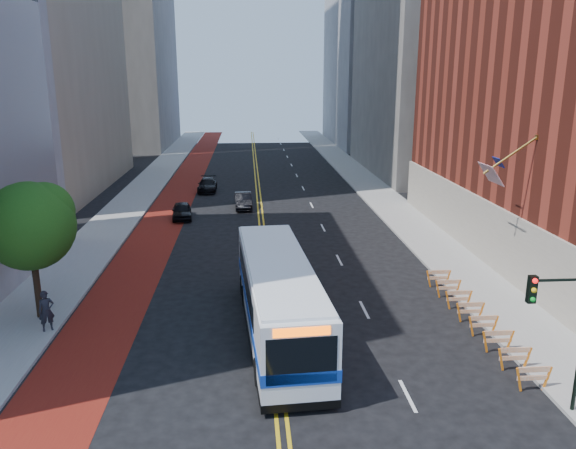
{
  "coord_description": "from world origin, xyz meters",
  "views": [
    {
      "loc": [
        -1.01,
        -20.25,
        11.6
      ],
      "look_at": [
        1.03,
        8.0,
        4.06
      ],
      "focal_mm": 35.0,
      "sensor_mm": 36.0,
      "label": 1
    }
  ],
  "objects_px": {
    "transit_bus": "(278,296)",
    "pedestrian": "(46,311)",
    "street_tree": "(31,222)",
    "car_c": "(207,185)",
    "car_a": "(182,211)",
    "car_b": "(243,201)",
    "traffic_signal": "(561,317)"
  },
  "relations": [
    {
      "from": "street_tree",
      "to": "car_b",
      "type": "distance_m",
      "value": 25.5
    },
    {
      "from": "traffic_signal",
      "to": "car_a",
      "type": "distance_m",
      "value": 33.53
    },
    {
      "from": "transit_bus",
      "to": "traffic_signal",
      "type": "bearing_deg",
      "value": -41.69
    },
    {
      "from": "car_b",
      "to": "transit_bus",
      "type": "bearing_deg",
      "value": -88.83
    },
    {
      "from": "traffic_signal",
      "to": "car_c",
      "type": "height_order",
      "value": "traffic_signal"
    },
    {
      "from": "traffic_signal",
      "to": "car_c",
      "type": "bearing_deg",
      "value": 109.79
    },
    {
      "from": "transit_bus",
      "to": "car_c",
      "type": "height_order",
      "value": "transit_bus"
    },
    {
      "from": "car_a",
      "to": "traffic_signal",
      "type": "bearing_deg",
      "value": -67.38
    },
    {
      "from": "car_a",
      "to": "pedestrian",
      "type": "relative_size",
      "value": 2.02
    },
    {
      "from": "transit_bus",
      "to": "pedestrian",
      "type": "height_order",
      "value": "transit_bus"
    },
    {
      "from": "traffic_signal",
      "to": "car_c",
      "type": "distance_m",
      "value": 43.33
    },
    {
      "from": "transit_bus",
      "to": "car_c",
      "type": "relative_size",
      "value": 2.87
    },
    {
      "from": "traffic_signal",
      "to": "transit_bus",
      "type": "height_order",
      "value": "traffic_signal"
    },
    {
      "from": "car_a",
      "to": "pedestrian",
      "type": "distance_m",
      "value": 21.72
    },
    {
      "from": "transit_bus",
      "to": "car_a",
      "type": "bearing_deg",
      "value": 103.26
    },
    {
      "from": "car_b",
      "to": "pedestrian",
      "type": "xyz_separation_m",
      "value": [
        -8.9,
        -24.83,
        0.42
      ]
    },
    {
      "from": "street_tree",
      "to": "traffic_signal",
      "type": "relative_size",
      "value": 1.32
    },
    {
      "from": "street_tree",
      "to": "car_c",
      "type": "height_order",
      "value": "street_tree"
    },
    {
      "from": "street_tree",
      "to": "pedestrian",
      "type": "height_order",
      "value": "street_tree"
    },
    {
      "from": "car_b",
      "to": "car_c",
      "type": "distance_m",
      "value": 8.76
    },
    {
      "from": "street_tree",
      "to": "car_c",
      "type": "bearing_deg",
      "value": 79.04
    },
    {
      "from": "transit_bus",
      "to": "pedestrian",
      "type": "relative_size",
      "value": 6.86
    },
    {
      "from": "street_tree",
      "to": "pedestrian",
      "type": "relative_size",
      "value": 3.48
    },
    {
      "from": "street_tree",
      "to": "traffic_signal",
      "type": "bearing_deg",
      "value": -24.82
    },
    {
      "from": "transit_bus",
      "to": "car_b",
      "type": "bearing_deg",
      "value": 90.02
    },
    {
      "from": "traffic_signal",
      "to": "transit_bus",
      "type": "distance_m",
      "value": 11.74
    },
    {
      "from": "pedestrian",
      "to": "traffic_signal",
      "type": "bearing_deg",
      "value": -49.07
    },
    {
      "from": "traffic_signal",
      "to": "car_a",
      "type": "relative_size",
      "value": 1.3
    },
    {
      "from": "traffic_signal",
      "to": "transit_bus",
      "type": "xyz_separation_m",
      "value": [
        -9.16,
        7.11,
        -1.85
      ]
    },
    {
      "from": "traffic_signal",
      "to": "car_b",
      "type": "relative_size",
      "value": 1.21
    },
    {
      "from": "car_a",
      "to": "car_b",
      "type": "distance_m",
      "value": 6.15
    },
    {
      "from": "transit_bus",
      "to": "car_c",
      "type": "xyz_separation_m",
      "value": [
        -5.47,
        33.57,
        -1.2
      ]
    }
  ]
}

